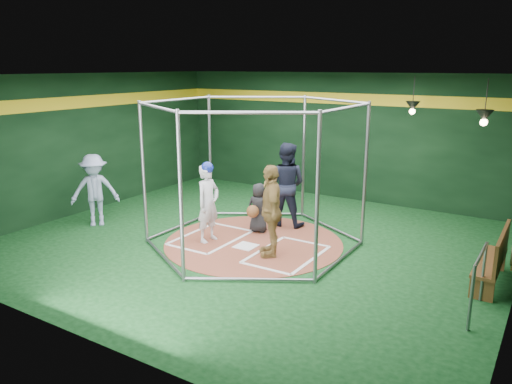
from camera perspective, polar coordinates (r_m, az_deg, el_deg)
The scene contains 15 objects.
room_shell at distance 10.27m, azimuth -0.27°, elevation 3.43°, with size 10.10×9.10×3.53m.
clay_disc at distance 10.73m, azimuth -0.28°, elevation -5.78°, with size 3.80×3.80×0.01m, color brown.
home_plate at distance 10.49m, azimuth -1.17°, elevation -6.20°, with size 0.43×0.43×0.01m, color white.
batter_box_left at distance 11.04m, azimuth -5.17°, elevation -5.19°, with size 1.17×1.77×0.01m.
batter_box_right at distance 10.07m, azimuth 3.56°, elevation -7.11°, with size 1.17×1.77×0.01m.
batting_cage at distance 10.31m, azimuth -0.29°, elevation 2.04°, with size 4.05×4.67×3.00m.
pendant_lamp_near at distance 12.56m, azimuth 17.46°, elevation 9.32°, with size 0.34×0.34×0.90m.
pendant_lamp_far at distance 10.65m, azimuth 24.65°, elevation 7.90°, with size 0.34×0.34×0.90m.
batter_figure at distance 10.61m, azimuth -5.50°, elevation -1.15°, with size 0.44×0.64×1.73m.
visitor_leopard at distance 9.77m, azimuth 1.72°, elevation -2.13°, with size 1.07×0.45×1.83m, color tan.
catcher_figure at distance 11.21m, azimuth 0.25°, elevation -1.84°, with size 0.61×0.62×1.13m.
umpire at distance 11.64m, azimuth 3.42°, elevation 0.88°, with size 0.95×0.74×1.96m, color black.
bystander_blue at distance 12.26m, azimuth -17.96°, elevation 0.20°, with size 1.10×0.63×1.70m, color #8B99B8.
dugout_bench at distance 9.53m, azimuth 25.66°, elevation -6.74°, with size 0.39×1.67×0.98m.
steel_railing at distance 8.24m, azimuth 24.12°, elevation -8.52°, with size 0.05×1.16×1.00m.
Camera 1 is at (5.39, -8.52, 3.69)m, focal length 35.00 mm.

